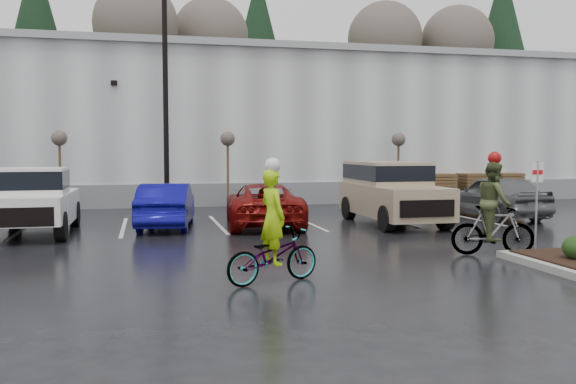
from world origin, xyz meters
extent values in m
plane|color=black|center=(0.00, 0.00, 0.00)|extent=(120.00, 120.00, 0.00)
cube|color=#AAACAF|center=(0.00, 22.00, 3.50)|extent=(60.00, 15.00, 7.00)
cube|color=slate|center=(0.00, 14.45, 0.50)|extent=(60.00, 0.12, 1.00)
cube|color=#999B9E|center=(0.00, 22.00, 7.05)|extent=(60.50, 15.50, 0.30)
cube|color=#253717|center=(0.00, 45.00, 3.00)|extent=(80.00, 25.00, 6.00)
cylinder|color=black|center=(-4.00, 12.00, 4.50)|extent=(0.20, 0.20, 9.00)
cylinder|color=#4C341E|center=(-8.00, 13.00, 1.40)|extent=(0.10, 0.10, 2.80)
sphere|color=#4C453D|center=(-8.00, 13.00, 2.90)|extent=(0.60, 0.60, 0.60)
cylinder|color=#4C341E|center=(-1.50, 13.00, 1.40)|extent=(0.10, 0.10, 2.80)
sphere|color=#4C453D|center=(-1.50, 13.00, 2.90)|extent=(0.60, 0.60, 0.60)
cylinder|color=#4C341E|center=(6.00, 13.00, 1.40)|extent=(0.10, 0.10, 2.80)
sphere|color=#4C453D|center=(6.00, 13.00, 2.90)|extent=(0.60, 0.60, 0.60)
cube|color=#4C341E|center=(8.50, 14.00, 0.68)|extent=(1.20, 1.20, 1.35)
cube|color=#4C341E|center=(10.20, 14.00, 0.68)|extent=(1.20, 1.20, 1.35)
cube|color=#4C341E|center=(12.00, 14.00, 0.68)|extent=(1.20, 1.20, 1.35)
cylinder|color=gray|center=(3.80, 0.20, 1.10)|extent=(0.05, 0.05, 2.20)
cube|color=white|center=(3.80, 0.20, 1.95)|extent=(0.30, 0.02, 0.45)
cube|color=red|center=(3.80, 0.19, 1.95)|extent=(0.26, 0.02, 0.10)
imported|color=#0E0B7F|center=(-4.16, 7.63, 0.70)|extent=(2.06, 4.43, 1.41)
imported|color=maroon|center=(-1.11, 7.33, 0.69)|extent=(2.82, 5.20, 1.38)
imported|color=#5D6061|center=(7.39, 7.60, 0.78)|extent=(2.06, 4.67, 1.56)
imported|color=#3F3F44|center=(-2.54, -0.98, 0.50)|extent=(2.02, 1.27, 1.00)
imported|color=#9AD10B|center=(-2.54, -0.98, 1.23)|extent=(0.61, 0.74, 1.75)
sphere|color=silver|center=(-2.54, -0.98, 2.17)|extent=(0.29, 0.29, 0.29)
imported|color=#3F3F44|center=(3.06, 0.75, 0.58)|extent=(1.94, 1.00, 1.16)
imported|color=#414B28|center=(3.06, 0.75, 1.26)|extent=(0.70, 0.98, 1.83)
sphere|color=#990C0C|center=(3.06, 0.75, 2.27)|extent=(0.30, 0.30, 0.30)
camera|label=1|loc=(-4.81, -11.86, 2.46)|focal=38.00mm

